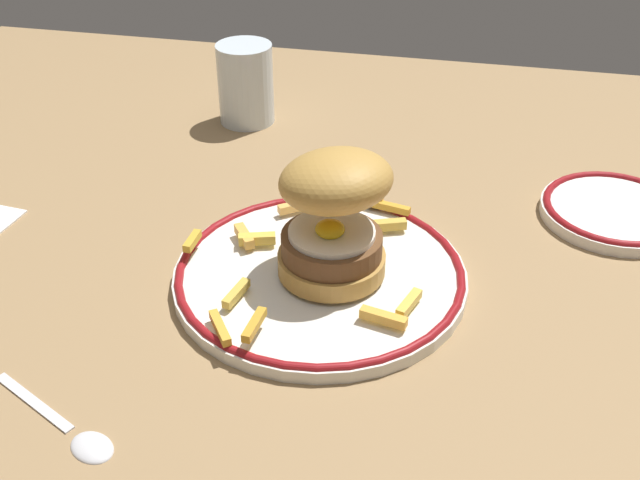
# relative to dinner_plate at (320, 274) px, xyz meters

# --- Properties ---
(ground_plane) EXTENTS (1.33, 1.09, 0.04)m
(ground_plane) POSITION_rel_dinner_plate_xyz_m (-0.02, 0.04, -0.03)
(ground_plane) COLOR #95754D
(dinner_plate) EXTENTS (0.27, 0.27, 0.02)m
(dinner_plate) POSITION_rel_dinner_plate_xyz_m (0.00, 0.00, 0.00)
(dinner_plate) COLOR white
(dinner_plate) RESTS_ON ground_plane
(burger) EXTENTS (0.14, 0.14, 0.12)m
(burger) POSITION_rel_dinner_plate_xyz_m (0.01, 0.00, 0.07)
(burger) COLOR #B7873D
(burger) RESTS_ON dinner_plate
(fries_pile) EXTENTS (0.22, 0.25, 0.01)m
(fries_pile) POSITION_rel_dinner_plate_xyz_m (-0.01, 0.02, 0.01)
(fries_pile) COLOR gold
(fries_pile) RESTS_ON dinner_plate
(water_glass) EXTENTS (0.07, 0.07, 0.10)m
(water_glass) POSITION_rel_dinner_plate_xyz_m (-0.17, 0.32, 0.03)
(water_glass) COLOR silver
(water_glass) RESTS_ON ground_plane
(side_plate) EXTENTS (0.15, 0.15, 0.02)m
(side_plate) POSITION_rel_dinner_plate_xyz_m (0.27, 0.17, -0.00)
(side_plate) COLOR white
(side_plate) RESTS_ON ground_plane
(spoon) EXTENTS (0.13, 0.07, 0.01)m
(spoon) POSITION_rel_dinner_plate_xyz_m (-0.13, -0.22, -0.00)
(spoon) COLOR silver
(spoon) RESTS_ON ground_plane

